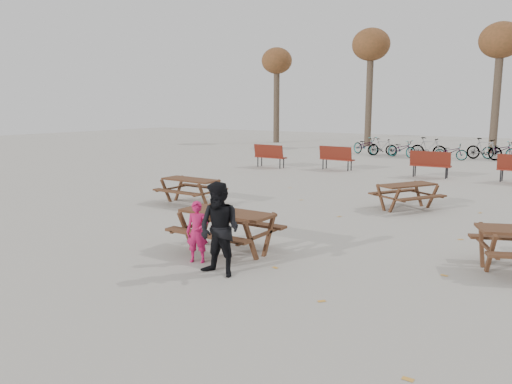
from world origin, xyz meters
The scene contains 13 objects.
ground centered at (0.00, 0.00, 0.00)m, with size 80.00×80.00×0.00m, color gray.
main_picnic_table centered at (0.00, 0.00, 0.59)m, with size 1.80×1.45×0.78m.
food_tray centered at (-0.08, -0.19, 0.79)m, with size 0.18×0.11×0.04m, color white.
bread_roll centered at (-0.08, -0.19, 0.83)m, with size 0.14×0.06×0.05m, color tan.
soda_bottle centered at (-0.15, -0.17, 0.85)m, with size 0.07×0.07×0.17m.
child centered at (-0.04, -0.81, 0.55)m, with size 0.40×0.26×1.09m, color #B91750.
adult centered at (0.72, -1.15, 0.77)m, with size 0.75×0.58×1.54m, color black.
picnic_table_north centered at (-3.66, 3.20, 0.35)m, with size 1.65×1.33×0.71m, color #352113, non-canonical shape.
picnic_table_far centered at (1.66, 5.79, 0.34)m, with size 1.58×1.27×0.68m, color #352113, non-canonical shape.
park_bench_row centered at (-1.34, 12.27, 0.52)m, with size 11.48×1.56×1.03m.
bicycle_row centered at (-1.34, 19.84, 0.50)m, with size 8.83×2.56×1.11m.
tree_row centered at (0.90, 25.15, 6.19)m, with size 32.17×3.52×8.26m.
fallen_leaves centered at (0.50, 2.50, 0.00)m, with size 11.00×11.00×0.01m, color gold, non-canonical shape.
Camera 1 is at (5.49, -7.33, 2.73)m, focal length 35.00 mm.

